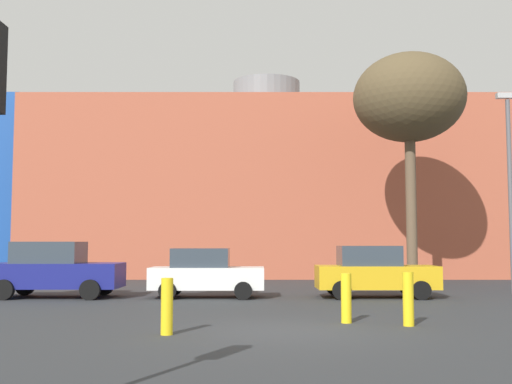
% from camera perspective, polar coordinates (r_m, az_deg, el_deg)
% --- Properties ---
extents(ground_plane, '(200.00, 200.00, 0.00)m').
position_cam_1_polar(ground_plane, '(13.42, 2.40, -12.45)').
color(ground_plane, '#2D3033').
extents(building_backdrop, '(38.74, 11.58, 11.52)m').
position_cam_1_polar(building_backdrop, '(37.50, 0.94, -0.05)').
color(building_backdrop, '#B2563D').
rests_on(building_backdrop, ground_plane).
extents(parked_car_1, '(4.32, 2.12, 1.87)m').
position_cam_1_polar(parked_car_1, '(22.38, -17.81, -6.71)').
color(parked_car_1, navy).
rests_on(parked_car_1, ground_plane).
extents(parked_car_2, '(3.80, 1.87, 1.65)m').
position_cam_1_polar(parked_car_2, '(21.40, -4.63, -7.32)').
color(parked_car_2, white).
rests_on(parked_car_2, ground_plane).
extents(parked_car_3, '(4.00, 1.96, 1.73)m').
position_cam_1_polar(parked_car_3, '(21.69, 10.61, -7.11)').
color(parked_car_3, gold).
rests_on(parked_car_3, ground_plane).
extents(bare_tree_0, '(4.66, 4.66, 9.78)m').
position_cam_1_polar(bare_tree_0, '(27.44, 13.66, 8.16)').
color(bare_tree_0, brown).
rests_on(bare_tree_0, ground_plane).
extents(bollard_yellow_0, '(0.24, 0.24, 1.13)m').
position_cam_1_polar(bollard_yellow_0, '(14.77, 8.13, -9.49)').
color(bollard_yellow_0, yellow).
rests_on(bollard_yellow_0, ground_plane).
extents(bollard_yellow_1, '(0.24, 0.24, 1.18)m').
position_cam_1_polar(bollard_yellow_1, '(14.48, 13.58, -9.40)').
color(bollard_yellow_1, yellow).
rests_on(bollard_yellow_1, ground_plane).
extents(bollard_yellow_2, '(0.24, 0.24, 1.12)m').
position_cam_1_polar(bollard_yellow_2, '(12.89, -8.11, -10.22)').
color(bollard_yellow_2, yellow).
rests_on(bollard_yellow_2, ground_plane).
extents(street_lamp, '(0.80, 0.24, 7.38)m').
position_cam_1_polar(street_lamp, '(24.89, 21.97, 1.19)').
color(street_lamp, '#59595E').
rests_on(street_lamp, ground_plane).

